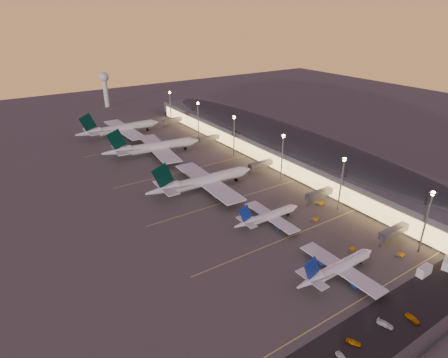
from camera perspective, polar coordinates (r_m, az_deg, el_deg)
ground at (r=160.17m, az=8.39°, el=-8.02°), size 700.00×700.00×0.00m
airliner_narrow_south at (r=138.73m, az=16.84°, el=-12.91°), size 37.58×33.43×13.48m
airliner_narrow_north at (r=164.31m, az=6.66°, el=-5.70°), size 34.67×30.85×12.43m
airliner_wide_near at (r=191.70m, az=-3.37°, el=-0.36°), size 60.57×55.04×19.42m
airliner_wide_mid at (r=243.04m, az=-10.78°, el=4.76°), size 63.23×58.02×20.23m
airliner_wide_far at (r=287.88m, az=-15.63°, el=7.37°), size 63.14×57.42×20.23m
terminal_building at (r=243.16m, az=8.26°, el=5.84°), size 56.35×255.00×17.46m
light_masts at (r=219.15m, az=4.56°, el=6.35°), size 2.20×217.20×25.90m
radar_tower at (r=378.55m, az=-17.71°, el=13.67°), size 9.00×9.00×32.50m
service_lane at (r=133.17m, az=25.29°, el=-18.22°), size 260.00×16.00×0.01m
lane_markings at (r=187.49m, az=0.33°, el=-2.61°), size 90.00×180.36×0.00m
fence at (r=129.17m, az=30.05°, el=-20.33°), size 124.00×0.12×2.00m
baggage_tug_a at (r=159.17m, az=25.24°, el=-10.41°), size 3.76×2.52×1.05m
baggage_tug_b at (r=155.08m, az=18.84°, el=-10.20°), size 3.62×1.76×1.05m
baggage_tug_c at (r=170.99m, az=13.64°, el=-6.04°), size 3.98×2.01×1.14m
catering_truck_a at (r=152.34m, az=28.27°, el=-12.19°), size 6.48×2.66×3.62m
catering_truck_b at (r=160.33m, az=30.84°, el=-10.95°), size 6.56×4.26×3.45m
baggage_tug_d at (r=185.27m, az=14.41°, el=-3.61°), size 4.16×3.94×1.24m
service_van_a at (r=114.80m, az=17.56°, el=-24.48°), size 2.45×4.38×1.41m
service_van_b at (r=119.31m, az=19.13°, el=-22.42°), size 3.52×4.33×1.39m
service_van_c at (r=127.38m, az=23.35°, el=-19.63°), size 3.05×5.13×1.39m
service_van_d at (r=132.35m, az=26.82°, el=-18.43°), size 2.49×4.80×1.56m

